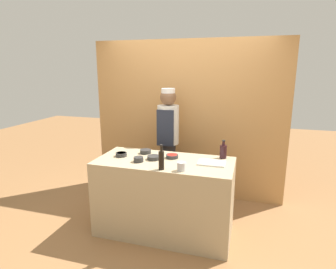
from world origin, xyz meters
TOP-DOWN VIEW (x-y plane):
  - ground_plane at (0.00, 0.00)m, footprint 14.00×14.00m
  - cabinet_wall at (0.00, 1.21)m, footprint 2.97×0.18m
  - counter at (0.00, 0.00)m, footprint 1.62×0.75m
  - sauce_bowl_yellow at (-0.27, -0.13)m, footprint 0.12×0.12m
  - sauce_bowl_white at (-0.31, 0.20)m, footprint 0.14×0.14m
  - sauce_bowl_orange at (-0.13, 0.00)m, footprint 0.15×0.15m
  - sauce_bowl_red at (0.06, 0.11)m, footprint 0.15×0.15m
  - sauce_bowl_green at (-0.56, 0.00)m, footprint 0.14×0.14m
  - cutting_board at (0.55, 0.04)m, footprint 0.30×0.21m
  - bottle_soy at (0.06, -0.30)m, footprint 0.06×0.06m
  - bottle_wine at (0.65, 0.28)m, footprint 0.08×0.08m
  - cup_steel at (0.27, -0.27)m, footprint 0.09×0.09m
  - chef_center at (-0.20, 0.81)m, footprint 0.31×0.31m

SIDE VIEW (x-z plane):
  - ground_plane at x=0.00m, z-range 0.00..0.00m
  - counter at x=0.00m, z-range 0.00..0.92m
  - cutting_board at x=0.55m, z-range 0.92..0.94m
  - sauce_bowl_red at x=0.06m, z-range 0.93..0.97m
  - sauce_bowl_orange at x=-0.13m, z-range 0.93..0.97m
  - sauce_bowl_green at x=-0.56m, z-range 0.93..0.97m
  - sauce_bowl_white at x=-0.31m, z-range 0.93..0.97m
  - sauce_bowl_yellow at x=-0.27m, z-range 0.93..0.98m
  - chef_center at x=-0.20m, z-range 0.10..1.81m
  - cup_steel at x=0.27m, z-range 0.92..1.02m
  - bottle_wine at x=0.65m, z-range 0.90..1.12m
  - bottle_soy at x=0.06m, z-range 0.89..1.17m
  - cabinet_wall at x=0.00m, z-range 0.00..2.40m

